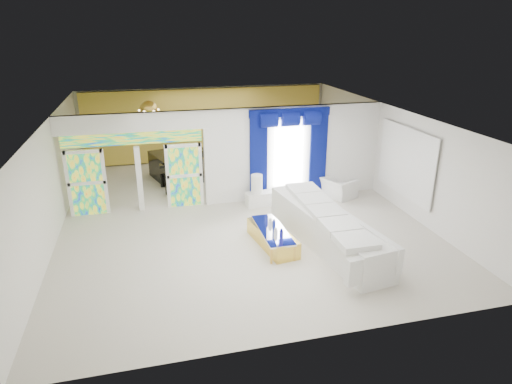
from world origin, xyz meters
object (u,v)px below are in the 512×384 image
object	(u,v)px
white_sofa	(326,229)
coffee_table	(272,238)
console_table	(266,198)
armchair	(339,188)
grand_piano	(175,167)

from	to	relation	value
white_sofa	coffee_table	world-z (taller)	white_sofa
white_sofa	console_table	xyz separation A→B (m)	(-0.77, 3.04, -0.22)
white_sofa	console_table	distance (m)	3.14
coffee_table	console_table	size ratio (longest dim) A/B	1.50
white_sofa	coffee_table	bearing A→B (deg)	158.88
console_table	armchair	xyz separation A→B (m)	(2.51, 0.06, 0.11)
console_table	coffee_table	bearing A→B (deg)	-101.93
coffee_table	console_table	xyz separation A→B (m)	(0.58, 2.74, -0.00)
coffee_table	armchair	xyz separation A→B (m)	(3.08, 2.79, 0.11)
white_sofa	console_table	bearing A→B (deg)	95.68
coffee_table	white_sofa	bearing A→B (deg)	-12.53
armchair	grand_piano	size ratio (longest dim) A/B	0.54
grand_piano	coffee_table	bearing A→B (deg)	-88.32
coffee_table	armchair	world-z (taller)	armchair
coffee_table	grand_piano	size ratio (longest dim) A/B	1.04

